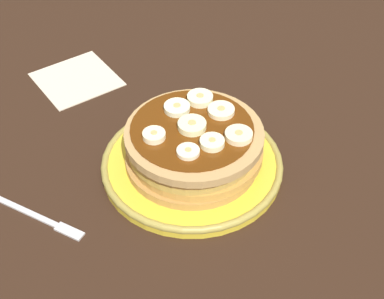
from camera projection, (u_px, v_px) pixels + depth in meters
The scene contains 13 objects.
ground_plane at pixel (192, 177), 74.42cm from camera, with size 140.00×140.00×3.00cm, color black.
plate at pixel (192, 164), 72.82cm from camera, with size 22.81×22.81×1.60cm.
pancake_stack at pixel (193, 145), 70.70cm from camera, with size 17.41×17.58×5.51cm.
banana_slice_0 at pixel (195, 125), 68.60cm from camera, with size 3.42×3.42×1.05cm.
banana_slice_1 at pixel (239, 136), 67.30cm from camera, with size 3.26×3.26×0.96cm.
banana_slice_2 at pixel (154, 136), 67.27cm from camera, with size 2.71×2.71×1.00cm.
banana_slice_3 at pixel (200, 99), 72.39cm from camera, with size 3.26×3.26×1.02cm.
banana_slice_4 at pixel (188, 152), 65.41cm from camera, with size 2.66×2.66×0.74cm.
banana_slice_5 at pixel (178, 108), 71.12cm from camera, with size 3.23×3.23×0.92cm.
banana_slice_6 at pixel (221, 111), 70.72cm from camera, with size 3.31×3.31×0.86cm.
banana_slice_7 at pixel (212, 143), 66.38cm from camera, with size 2.88×2.88×0.98cm.
napkin at pixel (77, 79), 87.36cm from camera, with size 11.00×11.00×0.30cm, color beige.
fork at pixel (42, 218), 67.07cm from camera, with size 7.96×11.40×0.50cm.
Camera 1 is at (24.78, 45.98, 51.63)cm, focal length 54.23 mm.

